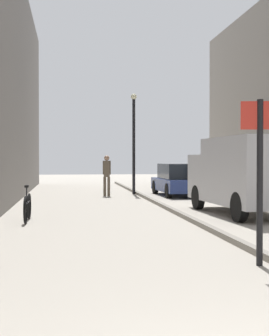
% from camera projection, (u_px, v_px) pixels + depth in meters
% --- Properties ---
extents(ground_plane, '(80.00, 80.00, 0.00)m').
position_uv_depth(ground_plane, '(126.00, 216.00, 15.05)').
color(ground_plane, '#A8A093').
extents(kerb_strip, '(0.16, 40.00, 0.12)m').
position_uv_depth(kerb_strip, '(178.00, 213.00, 15.25)').
color(kerb_strip, gray).
rests_on(kerb_strip, ground_plane).
extents(pedestrian_main_foreground, '(0.36, 0.26, 1.83)m').
position_uv_depth(pedestrian_main_foreground, '(107.00, 173.00, 22.88)').
color(pedestrian_main_foreground, brown).
rests_on(pedestrian_main_foreground, ground_plane).
extents(delivery_van, '(2.25, 5.21, 2.30)m').
position_uv_depth(delivery_van, '(245.00, 173.00, 15.30)').
color(delivery_van, '#B7B7BC').
rests_on(delivery_van, ground_plane).
extents(parked_car, '(1.93, 4.24, 1.45)m').
position_uv_depth(parked_car, '(179.00, 180.00, 23.19)').
color(parked_car, navy).
rests_on(parked_car, ground_plane).
extents(street_sign_post, '(0.59, 0.15, 2.60)m').
position_uv_depth(street_sign_post, '(260.00, 167.00, 7.97)').
color(street_sign_post, black).
rests_on(street_sign_post, ground_plane).
extents(lamp_post, '(0.28, 0.28, 4.76)m').
position_uv_depth(lamp_post, '(134.00, 137.00, 24.20)').
color(lamp_post, black).
rests_on(lamp_post, ground_plane).
extents(bicycle_leaning, '(0.10, 1.77, 0.98)m').
position_uv_depth(bicycle_leaning, '(27.00, 207.00, 13.64)').
color(bicycle_leaning, black).
rests_on(bicycle_leaning, ground_plane).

